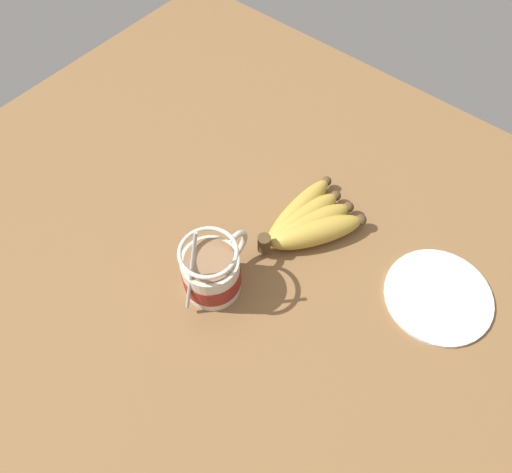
{
  "coord_description": "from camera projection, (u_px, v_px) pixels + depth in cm",
  "views": [
    {
      "loc": [
        -25.19,
        -28.68,
        69.62
      ],
      "look_at": [
        5.77,
        -3.14,
        7.96
      ],
      "focal_mm": 35.0,
      "sensor_mm": 36.0,
      "label": 1
    }
  ],
  "objects": [
    {
      "name": "coffee_mug",
      "position": [
        212.0,
        272.0,
        0.71
      ],
      "size": [
        13.37,
        8.4,
        16.11
      ],
      "color": "beige",
      "rests_on": "table"
    },
    {
      "name": "small_plate",
      "position": [
        438.0,
        296.0,
        0.73
      ],
      "size": [
        15.73,
        15.73,
        0.6
      ],
      "color": "white",
      "rests_on": "table"
    },
    {
      "name": "banana_bunch",
      "position": [
        308.0,
        222.0,
        0.78
      ],
      "size": [
        18.4,
        12.26,
        4.4
      ],
      "color": "#4C381E",
      "rests_on": "table"
    },
    {
      "name": "table",
      "position": [
        217.0,
        271.0,
        0.77
      ],
      "size": [
        109.59,
        109.59,
        3.6
      ],
      "color": "brown",
      "rests_on": "ground"
    }
  ]
}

